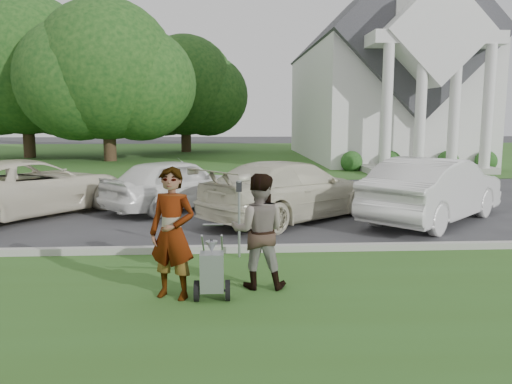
{
  "coord_description": "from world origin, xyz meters",
  "views": [
    {
      "loc": [
        -0.73,
        -9.16,
        2.7
      ],
      "look_at": [
        -0.22,
        0.0,
        1.32
      ],
      "focal_mm": 35.0,
      "sensor_mm": 36.0,
      "label": 1
    }
  ],
  "objects": [
    {
      "name": "ground",
      "position": [
        0.0,
        0.0,
        0.0
      ],
      "size": [
        120.0,
        120.0,
        0.0
      ],
      "primitive_type": "plane",
      "color": "#333335",
      "rests_on": "ground"
    },
    {
      "name": "grass_strip",
      "position": [
        0.0,
        -3.0,
        0.01
      ],
      "size": [
        80.0,
        7.0,
        0.01
      ],
      "primitive_type": "cube",
      "color": "#32581E",
      "rests_on": "ground"
    },
    {
      "name": "church_lawn",
      "position": [
        0.0,
        27.0,
        0.01
      ],
      "size": [
        80.0,
        30.0,
        0.01
      ],
      "primitive_type": "cube",
      "color": "#32581E",
      "rests_on": "ground"
    },
    {
      "name": "curb",
      "position": [
        0.0,
        0.55,
        0.07
      ],
      "size": [
        80.0,
        0.18,
        0.15
      ],
      "primitive_type": "cube",
      "color": "#9E9E93",
      "rests_on": "ground"
    },
    {
      "name": "church",
      "position": [
        9.0,
        23.11,
        5.94
      ],
      "size": [
        9.19,
        19.0,
        24.1
      ],
      "color": "white",
      "rests_on": "ground"
    },
    {
      "name": "tree_left",
      "position": [
        -8.01,
        21.99,
        5.11
      ],
      "size": [
        10.63,
        8.4,
        9.71
      ],
      "color": "#332316",
      "rests_on": "ground"
    },
    {
      "name": "tree_far",
      "position": [
        -14.01,
        24.99,
        5.69
      ],
      "size": [
        11.64,
        9.2,
        10.73
      ],
      "color": "#332316",
      "rests_on": "ground"
    },
    {
      "name": "tree_back",
      "position": [
        -4.01,
        29.99,
        4.73
      ],
      "size": [
        9.61,
        7.6,
        8.89
      ],
      "color": "#332316",
      "rests_on": "ground"
    },
    {
      "name": "striping_cart",
      "position": [
        -0.99,
        -2.06,
        0.42
      ],
      "size": [
        0.53,
        1.05,
        0.98
      ],
      "rotation": [
        0.0,
        0.0,
        0.0
      ],
      "color": "black",
      "rests_on": "ground"
    },
    {
      "name": "person_left",
      "position": [
        -1.57,
        -1.92,
        0.98
      ],
      "size": [
        0.84,
        0.7,
        1.97
      ],
      "primitive_type": "imported",
      "rotation": [
        0.0,
        0.0,
        -0.37
      ],
      "color": "#999999",
      "rests_on": "ground"
    },
    {
      "name": "person_right",
      "position": [
        -0.27,
        -1.52,
        0.91
      ],
      "size": [
        0.95,
        0.78,
        1.82
      ],
      "primitive_type": "imported",
      "rotation": [
        0.0,
        0.0,
        3.04
      ],
      "color": "#999999",
      "rests_on": "ground"
    },
    {
      "name": "parking_meter_near",
      "position": [
        -0.54,
        0.2,
        0.95
      ],
      "size": [
        0.11,
        0.1,
        1.51
      ],
      "color": "#9A9BA2",
      "rests_on": "ground"
    },
    {
      "name": "car_a",
      "position": [
        -6.22,
        4.79,
        0.78
      ],
      "size": [
        5.46,
        6.02,
        1.56
      ],
      "primitive_type": "imported",
      "rotation": [
        0.0,
        0.0,
        2.49
      ],
      "color": "beige",
      "rests_on": "ground"
    },
    {
      "name": "car_b",
      "position": [
        -2.26,
        5.48,
        0.76
      ],
      "size": [
        4.48,
        4.36,
        1.52
      ],
      "primitive_type": "imported",
      "rotation": [
        0.0,
        0.0,
        2.32
      ],
      "color": "white",
      "rests_on": "ground"
    },
    {
      "name": "car_c",
      "position": [
        0.91,
        3.81,
        0.78
      ],
      "size": [
        5.51,
        5.17,
        1.56
      ],
      "primitive_type": "imported",
      "rotation": [
        0.0,
        0.0,
        2.28
      ],
      "color": "beige",
      "rests_on": "ground"
    },
    {
      "name": "car_d",
      "position": [
        4.59,
        3.34,
        0.83
      ],
      "size": [
        4.87,
        4.77,
        1.67
      ],
      "primitive_type": "imported",
      "rotation": [
        0.0,
        0.0,
        2.33
      ],
      "color": "silver",
      "rests_on": "ground"
    }
  ]
}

